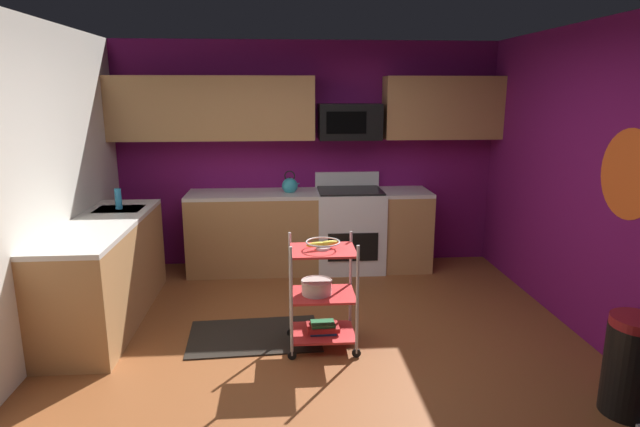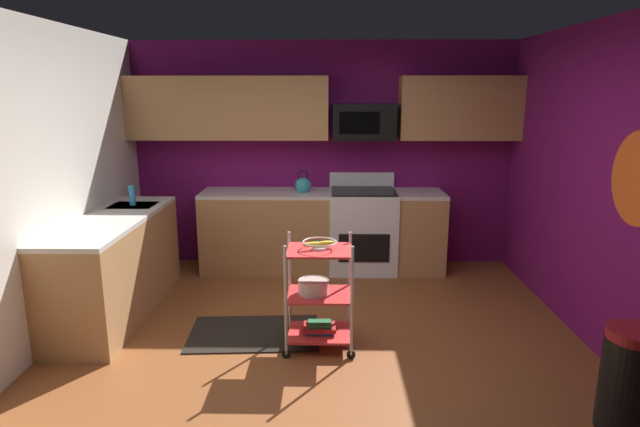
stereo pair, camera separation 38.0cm
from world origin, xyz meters
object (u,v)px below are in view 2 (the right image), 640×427
object	(u,v)px
rolling_cart	(319,294)
kettle	(303,185)
oven_range	(362,229)
trash_can	(630,381)
book_stack	(319,327)
mixing_bowl_large	(313,286)
dish_soap_bottle	(132,195)
microwave	(364,122)
fruit_bowl	(319,244)

from	to	relation	value
rolling_cart	kettle	world-z (taller)	kettle
oven_range	trash_can	xyz separation A→B (m)	(1.44, -3.00, -0.15)
rolling_cart	book_stack	bearing A→B (deg)	0.00
book_stack	mixing_bowl_large	bearing A→B (deg)	-180.00
book_stack	kettle	distance (m)	2.12
dish_soap_bottle	trash_can	xyz separation A→B (m)	(3.80, -2.24, -0.69)
trash_can	mixing_bowl_large	bearing A→B (deg)	151.71
kettle	dish_soap_bottle	bearing A→B (deg)	-155.79
oven_range	mixing_bowl_large	bearing A→B (deg)	-104.76
trash_can	dish_soap_bottle	bearing A→B (deg)	149.49
microwave	trash_can	world-z (taller)	microwave
book_stack	kettle	world-z (taller)	kettle
oven_range	rolling_cart	xyz separation A→B (m)	(-0.47, -1.95, -0.03)
kettle	rolling_cart	bearing A→B (deg)	-83.56
oven_range	fruit_bowl	xyz separation A→B (m)	(-0.47, -1.95, 0.40)
fruit_bowl	trash_can	xyz separation A→B (m)	(1.90, -1.05, -0.55)
dish_soap_bottle	book_stack	bearing A→B (deg)	-32.10
microwave	dish_soap_bottle	xyz separation A→B (m)	(-2.36, -0.86, -0.68)
microwave	trash_can	size ratio (longest dim) A/B	1.06
dish_soap_bottle	trash_can	bearing A→B (deg)	-30.51
fruit_bowl	book_stack	world-z (taller)	fruit_bowl
mixing_bowl_large	dish_soap_bottle	xyz separation A→B (m)	(-1.85, 1.19, 0.50)
microwave	rolling_cart	size ratio (longest dim) A/B	0.77
oven_range	dish_soap_bottle	xyz separation A→B (m)	(-2.36, -0.76, 0.54)
book_stack	rolling_cart	bearing A→B (deg)	180.00
rolling_cart	mixing_bowl_large	world-z (taller)	rolling_cart
rolling_cart	dish_soap_bottle	xyz separation A→B (m)	(-1.89, 1.19, 0.57)
oven_range	rolling_cart	size ratio (longest dim) A/B	1.20
microwave	mixing_bowl_large	world-z (taller)	microwave
oven_range	microwave	bearing A→B (deg)	90.26
mixing_bowl_large	oven_range	bearing A→B (deg)	75.24
mixing_bowl_large	dish_soap_bottle	size ratio (longest dim) A/B	1.26
kettle	dish_soap_bottle	distance (m)	1.84
book_stack	trash_can	bearing A→B (deg)	-28.87
oven_range	mixing_bowl_large	world-z (taller)	oven_range
book_stack	trash_can	xyz separation A→B (m)	(1.90, -1.05, 0.16)
rolling_cart	fruit_bowl	distance (m)	0.42
book_stack	trash_can	distance (m)	2.18
mixing_bowl_large	dish_soap_bottle	world-z (taller)	dish_soap_bottle
kettle	mixing_bowl_large	bearing A→B (deg)	-84.92
fruit_bowl	trash_can	distance (m)	2.24
rolling_cart	trash_can	distance (m)	2.18
microwave	fruit_bowl	xyz separation A→B (m)	(-0.47, -2.05, -0.82)
oven_range	dish_soap_bottle	world-z (taller)	dish_soap_bottle
rolling_cart	trash_can	bearing A→B (deg)	-28.87
oven_range	rolling_cart	bearing A→B (deg)	-103.47
microwave	fruit_bowl	world-z (taller)	microwave
fruit_bowl	mixing_bowl_large	distance (m)	0.36
fruit_bowl	rolling_cart	bearing A→B (deg)	131.69
fruit_bowl	dish_soap_bottle	bearing A→B (deg)	147.90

